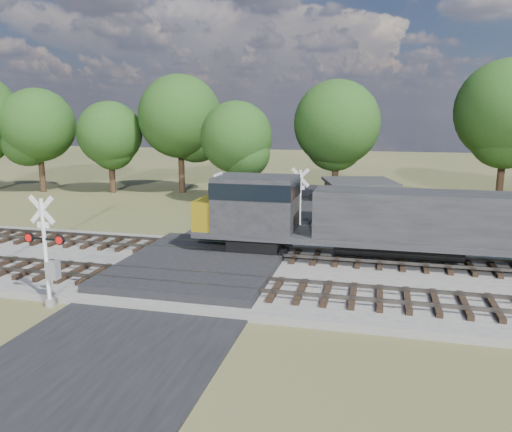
# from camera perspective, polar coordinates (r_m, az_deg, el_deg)

# --- Properties ---
(ground) EXTENTS (160.00, 160.00, 0.00)m
(ground) POSITION_cam_1_polar(r_m,az_deg,el_deg) (22.92, -6.64, -6.75)
(ground) COLOR #434826
(ground) RESTS_ON ground
(ballast_bed) EXTENTS (140.00, 10.00, 0.30)m
(ballast_bed) POSITION_cam_1_polar(r_m,az_deg,el_deg) (22.15, 19.15, -7.59)
(ballast_bed) COLOR gray
(ballast_bed) RESTS_ON ground
(road) EXTENTS (7.00, 60.00, 0.08)m
(road) POSITION_cam_1_polar(r_m,az_deg,el_deg) (22.91, -6.64, -6.66)
(road) COLOR black
(road) RESTS_ON ground
(crossing_panel) EXTENTS (7.00, 9.00, 0.62)m
(crossing_panel) POSITION_cam_1_polar(r_m,az_deg,el_deg) (23.27, -6.23, -5.65)
(crossing_panel) COLOR #262628
(crossing_panel) RESTS_ON ground
(track_near) EXTENTS (140.00, 2.60, 0.33)m
(track_near) POSITION_cam_1_polar(r_m,az_deg,el_deg) (20.10, -0.20, -8.10)
(track_near) COLOR black
(track_near) RESTS_ON ballast_bed
(track_far) EXTENTS (140.00, 2.60, 0.33)m
(track_far) POSITION_cam_1_polar(r_m,az_deg,el_deg) (24.75, 2.58, -4.29)
(track_far) COLOR black
(track_far) RESTS_ON ballast_bed
(crossing_signal_near) EXTENTS (1.73, 0.37, 4.29)m
(crossing_signal_near) POSITION_cam_1_polar(r_m,az_deg,el_deg) (20.22, -22.64, -4.82)
(crossing_signal_near) COLOR silver
(crossing_signal_near) RESTS_ON ground
(crossing_signal_far) EXTENTS (1.70, 0.47, 4.26)m
(crossing_signal_far) POSITION_cam_1_polar(r_m,az_deg,el_deg) (28.21, 4.85, 0.50)
(crossing_signal_far) COLOR silver
(crossing_signal_far) RESTS_ON ground
(equipment_shed) EXTENTS (5.30, 5.30, 2.95)m
(equipment_shed) POSITION_cam_1_polar(r_m,az_deg,el_deg) (33.43, 11.65, 1.56)
(equipment_shed) COLOR #432C1C
(equipment_shed) RESTS_ON ground
(treeline) EXTENTS (76.14, 12.30, 11.42)m
(treeline) POSITION_cam_1_polar(r_m,az_deg,el_deg) (40.92, 11.95, 10.44)
(treeline) COLOR black
(treeline) RESTS_ON ground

